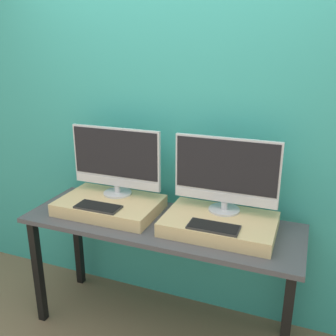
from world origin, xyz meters
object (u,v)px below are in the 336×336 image
object	(u,v)px
keyboard_left	(98,207)
keyboard_right	(214,227)
monitor_left	(116,160)
monitor_right	(226,173)

from	to	relation	value
keyboard_left	keyboard_right	bearing A→B (deg)	0.00
monitor_left	keyboard_left	xyz separation A→B (m)	(-0.00, -0.25, -0.23)
keyboard_left	monitor_right	xyz separation A→B (m)	(0.73, 0.25, 0.23)
keyboard_left	keyboard_right	world-z (taller)	same
keyboard_left	keyboard_right	xyz separation A→B (m)	(0.73, 0.00, 0.00)
keyboard_left	monitor_right	world-z (taller)	monitor_right
monitor_right	keyboard_right	world-z (taller)	monitor_right
monitor_left	keyboard_left	world-z (taller)	monitor_left
keyboard_right	keyboard_left	bearing A→B (deg)	180.00
keyboard_left	keyboard_right	distance (m)	0.73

